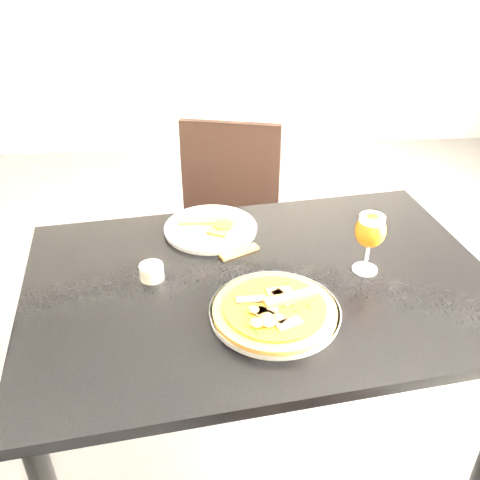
{
  "coord_description": "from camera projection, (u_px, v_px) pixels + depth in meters",
  "views": [
    {
      "loc": [
        0.1,
        -0.88,
        1.56
      ],
      "look_at": [
        0.21,
        0.3,
        0.83
      ],
      "focal_mm": 40.0,
      "sensor_mm": 36.0,
      "label": 1
    }
  ],
  "objects": [
    {
      "name": "sauce_cup",
      "position": [
        152.0,
        271.0,
        1.37
      ],
      "size": [
        0.06,
        0.06,
        0.04
      ],
      "color": "silver",
      "rests_on": "dining_table"
    },
    {
      "name": "dining_table",
      "position": [
        261.0,
        307.0,
        1.42
      ],
      "size": [
        1.28,
        0.93,
        0.75
      ],
      "rotation": [
        0.0,
        0.0,
        0.11
      ],
      "color": "black",
      "rests_on": "ground"
    },
    {
      "name": "crust_scraps",
      "position": [
        215.0,
        225.0,
        1.57
      ],
      "size": [
        0.18,
        0.11,
        0.01
      ],
      "rotation": [
        0.0,
        0.0,
        0.38
      ],
      "color": "olive",
      "rests_on": "plate_second"
    },
    {
      "name": "beer_glass",
      "position": [
        370.0,
        231.0,
        1.35
      ],
      "size": [
        0.08,
        0.08,
        0.17
      ],
      "color": "silver",
      "rests_on": "dining_table"
    },
    {
      "name": "loose_crust",
      "position": [
        239.0,
        252.0,
        1.48
      ],
      "size": [
        0.11,
        0.07,
        0.01
      ],
      "primitive_type": "cube",
      "rotation": [
        0.0,
        0.0,
        0.46
      ],
      "color": "olive",
      "rests_on": "dining_table"
    },
    {
      "name": "plate_second",
      "position": [
        211.0,
        229.0,
        1.58
      ],
      "size": [
        0.3,
        0.3,
        0.01
      ],
      "primitive_type": "cylinder",
      "rotation": [
        0.0,
        0.0,
        0.11
      ],
      "color": "silver",
      "rests_on": "dining_table"
    },
    {
      "name": "pizza",
      "position": [
        275.0,
        309.0,
        1.23
      ],
      "size": [
        0.29,
        0.29,
        0.03
      ],
      "rotation": [
        0.0,
        0.0,
        -0.04
      ],
      "color": "olive",
      "rests_on": "plate_main"
    },
    {
      "name": "plate_main",
      "position": [
        275.0,
        312.0,
        1.25
      ],
      "size": [
        0.32,
        0.32,
        0.02
      ],
      "primitive_type": "cylinder",
      "rotation": [
        0.0,
        0.0,
        -0.06
      ],
      "color": "silver",
      "rests_on": "dining_table"
    },
    {
      "name": "chair_far",
      "position": [
        225.0,
        230.0,
        2.1
      ],
      "size": [
        0.5,
        0.5,
        0.88
      ],
      "rotation": [
        0.0,
        0.0,
        -0.25
      ],
      "color": "black",
      "rests_on": "ground"
    }
  ]
}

